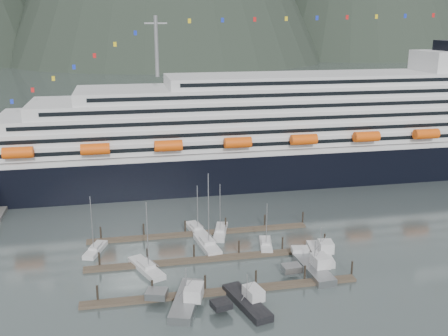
{
  "coord_description": "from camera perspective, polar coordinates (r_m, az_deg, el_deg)",
  "views": [
    {
      "loc": [
        -21.1,
        -88.88,
        44.7
      ],
      "look_at": [
        1.65,
        22.0,
        13.0
      ],
      "focal_mm": 42.0,
      "sensor_mm": 36.0,
      "label": 1
    }
  ],
  "objects": [
    {
      "name": "sailboat_c",
      "position": [
        108.83,
        -1.84,
        -8.35
      ],
      "size": [
        4.38,
        11.15,
        16.59
      ],
      "rotation": [
        0.0,
        0.0,
        1.7
      ],
      "color": "silver",
      "rests_on": "ground"
    },
    {
      "name": "trawler_e",
      "position": [
        105.9,
        10.36,
        -9.07
      ],
      "size": [
        8.33,
        10.92,
        6.82
      ],
      "rotation": [
        0.0,
        0.0,
        1.42
      ],
      "color": "silver",
      "rests_on": "ground"
    },
    {
      "name": "trawler_a",
      "position": [
        88.52,
        -4.23,
        -14.05
      ],
      "size": [
        10.42,
        13.42,
        7.12
      ],
      "rotation": [
        0.0,
        0.0,
        1.26
      ],
      "color": "gray",
      "rests_on": "ground"
    },
    {
      "name": "dock_far",
      "position": [
        115.08,
        -2.63,
        -7.06
      ],
      "size": [
        48.18,
        2.28,
        3.2
      ],
      "color": "#41372A",
      "rests_on": "ground"
    },
    {
      "name": "ground",
      "position": [
        101.7,
        1.61,
        -10.44
      ],
      "size": [
        1600.0,
        1600.0,
        0.0
      ],
      "primitive_type": "plane",
      "color": "#44504F",
      "rests_on": "ground"
    },
    {
      "name": "dock_mid",
      "position": [
        103.36,
        -1.48,
        -9.8
      ],
      "size": [
        48.18,
        2.28,
        3.2
      ],
      "color": "#41372A",
      "rests_on": "ground"
    },
    {
      "name": "sailboat_b",
      "position": [
        100.23,
        -8.44,
        -10.75
      ],
      "size": [
        6.59,
        10.85,
        14.23
      ],
      "rotation": [
        0.0,
        0.0,
        1.96
      ],
      "color": "silver",
      "rests_on": "ground"
    },
    {
      "name": "dock_near",
      "position": [
        91.99,
        -0.01,
        -13.21
      ],
      "size": [
        48.18,
        2.28,
        3.2
      ],
      "color": "#41372A",
      "rests_on": "ground"
    },
    {
      "name": "sailboat_g",
      "position": [
        115.09,
        -0.39,
        -6.99
      ],
      "size": [
        5.11,
        10.16,
        12.11
      ],
      "rotation": [
        0.0,
        0.0,
        1.29
      ],
      "color": "silver",
      "rests_on": "ground"
    },
    {
      "name": "cruise_ship",
      "position": [
        156.09,
        7.81,
        3.42
      ],
      "size": [
        210.0,
        30.4,
        50.3
      ],
      "color": "black",
      "rests_on": "ground"
    },
    {
      "name": "sailboat_a",
      "position": [
        109.63,
        -13.83,
        -8.67
      ],
      "size": [
        4.87,
        8.33,
        12.46
      ],
      "rotation": [
        0.0,
        0.0,
        1.23
      ],
      "color": "silver",
      "rests_on": "ground"
    },
    {
      "name": "trawler_d",
      "position": [
        99.39,
        9.71,
        -10.75
      ],
      "size": [
        8.86,
        11.97,
        7.02
      ],
      "rotation": [
        0.0,
        0.0,
        1.63
      ],
      "color": "gray",
      "rests_on": "ground"
    },
    {
      "name": "sailboat_f",
      "position": [
        116.4,
        -3.02,
        -6.74
      ],
      "size": [
        4.21,
        9.26,
        11.35
      ],
      "rotation": [
        0.0,
        0.0,
        1.76
      ],
      "color": "silver",
      "rests_on": "ground"
    },
    {
      "name": "trawler_c",
      "position": [
        87.93,
        2.42,
        -14.3
      ],
      "size": [
        9.23,
        12.55,
        6.16
      ],
      "rotation": [
        0.0,
        0.0,
        1.82
      ],
      "color": "black",
      "rests_on": "ground"
    },
    {
      "name": "sailboat_h",
      "position": [
        109.08,
        4.58,
        -8.38
      ],
      "size": [
        3.97,
        8.32,
        10.13
      ],
      "rotation": [
        0.0,
        0.0,
        1.36
      ],
      "color": "silver",
      "rests_on": "ground"
    }
  ]
}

